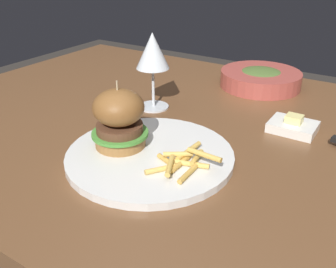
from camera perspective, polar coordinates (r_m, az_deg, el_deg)
The scene contains 7 objects.
dining_table at distance 0.87m, azimuth 1.60°, elevation -3.19°, with size 1.29×0.93×0.74m.
main_plate at distance 0.69m, azimuth -2.75°, elevation -3.30°, with size 0.31×0.31×0.01m, color white.
burger_sandwich at distance 0.69m, azimuth -7.46°, elevation 2.37°, with size 0.11×0.11×0.13m.
fries_pile at distance 0.64m, azimuth 2.30°, elevation -4.16°, with size 0.12×0.13×0.03m.
wine_glass at distance 0.87m, azimuth -2.36°, elevation 12.18°, with size 0.08×0.08×0.18m.
butter_dish at distance 0.83m, azimuth 18.50°, elevation 1.17°, with size 0.09×0.08×0.04m.
soup_bowl at distance 1.07m, azimuth 13.91°, elevation 8.26°, with size 0.22×0.22×0.05m.
Camera 1 is at (0.39, -0.65, 1.09)m, focal length 40.00 mm.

